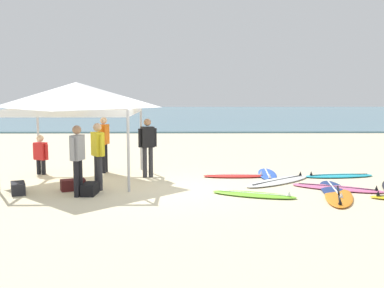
# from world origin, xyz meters

# --- Properties ---
(ground_plane) EXTENTS (80.00, 80.00, 0.00)m
(ground_plane) POSITION_xyz_m (0.00, 0.00, 0.00)
(ground_plane) COLOR beige
(sea) EXTENTS (80.00, 36.00, 0.10)m
(sea) POSITION_xyz_m (0.00, 33.00, 0.05)
(sea) COLOR #568499
(sea) RESTS_ON ground
(canopy_tent) EXTENTS (3.37, 3.37, 2.75)m
(canopy_tent) POSITION_xyz_m (-2.56, 1.30, 2.39)
(canopy_tent) COLOR #B7B7BC
(canopy_tent) RESTS_ON ground
(surfboard_pink) EXTENTS (2.35, 1.59, 0.19)m
(surfboard_pink) POSITION_xyz_m (4.38, -0.09, 0.04)
(surfboard_pink) COLOR pink
(surfboard_pink) RESTS_ON ground
(surfboard_cyan) EXTENTS (2.12, 0.80, 0.19)m
(surfboard_cyan) POSITION_xyz_m (4.96, 1.61, 0.04)
(surfboard_cyan) COLOR #23B2CC
(surfboard_cyan) RESTS_ON ground
(surfboard_white) EXTENTS (2.32, 2.11, 0.19)m
(surfboard_white) POSITION_xyz_m (3.03, 0.83, 0.04)
(surfboard_white) COLOR white
(surfboard_white) RESTS_ON ground
(surfboard_lime) EXTENTS (2.12, 1.25, 0.19)m
(surfboard_lime) POSITION_xyz_m (2.14, -0.81, 0.04)
(surfboard_lime) COLOR #7AD12D
(surfboard_lime) RESTS_ON ground
(surfboard_orange) EXTENTS (1.28, 2.47, 0.19)m
(surfboard_orange) POSITION_xyz_m (4.13, -0.99, 0.04)
(surfboard_orange) COLOR orange
(surfboard_orange) RESTS_ON ground
(surfboard_red) EXTENTS (1.87, 0.50, 0.19)m
(surfboard_red) POSITION_xyz_m (1.93, 1.62, 0.04)
(surfboard_red) COLOR red
(surfboard_red) RESTS_ON ground
(surfboard_blue) EXTENTS (0.68, 1.98, 0.19)m
(surfboard_blue) POSITION_xyz_m (2.91, 1.90, 0.04)
(surfboard_blue) COLOR blue
(surfboard_blue) RESTS_ON ground
(surfboard_navy) EXTENTS (0.96, 2.43, 0.19)m
(surfboard_navy) POSITION_xyz_m (4.22, -0.34, 0.04)
(surfboard_navy) COLOR navy
(surfboard_navy) RESTS_ON ground
(person_orange) EXTENTS (0.29, 0.54, 1.71)m
(person_orange) POSITION_xyz_m (-2.02, 2.41, 0.99)
(person_orange) COLOR black
(person_orange) RESTS_ON ground
(person_black) EXTENTS (0.52, 0.33, 1.71)m
(person_black) POSITION_xyz_m (-0.62, 1.62, 0.99)
(person_black) COLOR #2D2D33
(person_black) RESTS_ON ground
(person_yellow) EXTENTS (0.39, 0.47, 1.71)m
(person_yellow) POSITION_xyz_m (-1.74, -0.09, 0.99)
(person_yellow) COLOR #2D2D33
(person_yellow) RESTS_ON ground
(person_grey) EXTENTS (0.31, 0.53, 1.71)m
(person_grey) POSITION_xyz_m (-2.09, -0.81, 0.99)
(person_grey) COLOR black
(person_grey) RESTS_ON ground
(person_red) EXTENTS (0.51, 0.35, 1.20)m
(person_red) POSITION_xyz_m (-3.87, 2.10, 0.66)
(person_red) COLOR black
(person_red) RESTS_ON ground
(gear_bag_near_tent) EXTENTS (0.36, 0.62, 0.28)m
(gear_bag_near_tent) POSITION_xyz_m (-1.85, -0.64, 0.14)
(gear_bag_near_tent) COLOR black
(gear_bag_near_tent) RESTS_ON ground
(gear_bag_by_pole) EXTENTS (0.52, 0.68, 0.28)m
(gear_bag_by_pole) POSITION_xyz_m (-3.64, -0.52, 0.14)
(gear_bag_by_pole) COLOR #232328
(gear_bag_by_pole) RESTS_ON ground
(gear_bag_on_sand) EXTENTS (0.68, 0.52, 0.28)m
(gear_bag_on_sand) POSITION_xyz_m (-2.38, -0.14, 0.14)
(gear_bag_on_sand) COLOR #4C1919
(gear_bag_on_sand) RESTS_ON ground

